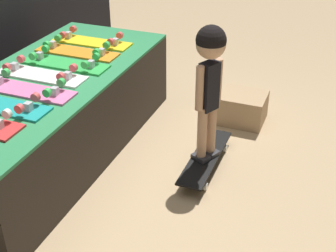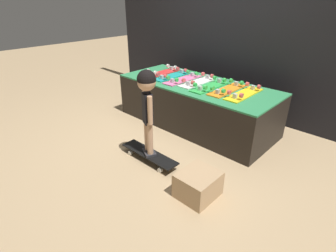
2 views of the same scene
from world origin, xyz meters
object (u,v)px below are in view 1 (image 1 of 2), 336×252
(skateboard_green_on_rack, at_px, (65,63))
(skateboard_on_floor, at_px, (205,158))
(skateboard_white_on_rack, at_px, (41,74))
(skateboard_orange_on_rack, at_px, (77,51))
(skateboard_yellow_on_rack, at_px, (92,41))
(storage_box, at_px, (243,108))
(skateboard_pink_on_rack, at_px, (27,89))
(child, at_px, (210,69))

(skateboard_green_on_rack, bearing_deg, skateboard_on_floor, -90.78)
(skateboard_white_on_rack, xyz_separation_m, skateboard_orange_on_rack, (0.45, -0.01, 0.00))
(skateboard_yellow_on_rack, relative_size, storage_box, 1.77)
(skateboard_green_on_rack, xyz_separation_m, skateboard_on_floor, (-0.01, -1.06, -0.54))
(skateboard_on_floor, height_order, storage_box, storage_box)
(skateboard_pink_on_rack, distance_m, skateboard_yellow_on_rack, 0.90)
(skateboard_yellow_on_rack, bearing_deg, skateboard_pink_on_rack, -177.00)
(skateboard_pink_on_rack, height_order, skateboard_white_on_rack, same)
(skateboard_white_on_rack, bearing_deg, skateboard_on_floor, -79.15)
(skateboard_green_on_rack, relative_size, child, 0.68)
(skateboard_on_floor, bearing_deg, skateboard_pink_on_rack, 112.56)
(skateboard_yellow_on_rack, height_order, skateboard_on_floor, skateboard_yellow_on_rack)
(skateboard_white_on_rack, height_order, child, child)
(skateboard_white_on_rack, relative_size, skateboard_orange_on_rack, 1.00)
(skateboard_green_on_rack, relative_size, skateboard_orange_on_rack, 1.00)
(skateboard_orange_on_rack, bearing_deg, skateboard_pink_on_rack, -176.32)
(skateboard_white_on_rack, height_order, skateboard_on_floor, skateboard_white_on_rack)
(skateboard_orange_on_rack, relative_size, child, 0.68)
(skateboard_green_on_rack, height_order, storage_box, skateboard_green_on_rack)
(skateboard_orange_on_rack, distance_m, skateboard_on_floor, 1.25)
(skateboard_green_on_rack, height_order, skateboard_orange_on_rack, same)
(skateboard_pink_on_rack, distance_m, skateboard_on_floor, 1.26)
(skateboard_green_on_rack, relative_size, skateboard_yellow_on_rack, 1.00)
(storage_box, bearing_deg, child, 173.63)
(skateboard_white_on_rack, height_order, skateboard_yellow_on_rack, same)
(skateboard_on_floor, xyz_separation_m, storage_box, (0.73, -0.08, 0.04))
(skateboard_green_on_rack, bearing_deg, skateboard_pink_on_rack, -179.43)
(storage_box, bearing_deg, skateboard_on_floor, 173.63)
(skateboard_green_on_rack, bearing_deg, storage_box, -57.81)
(skateboard_pink_on_rack, bearing_deg, child, -67.44)
(skateboard_white_on_rack, bearing_deg, storage_box, -51.49)
(skateboard_pink_on_rack, xyz_separation_m, child, (0.44, -1.05, 0.12))
(skateboard_pink_on_rack, bearing_deg, skateboard_green_on_rack, 0.57)
(skateboard_orange_on_rack, bearing_deg, skateboard_green_on_rack, -170.19)
(skateboard_yellow_on_rack, height_order, child, child)
(skateboard_white_on_rack, distance_m, skateboard_on_floor, 1.25)
(skateboard_orange_on_rack, bearing_deg, skateboard_on_floor, -102.36)
(skateboard_white_on_rack, bearing_deg, child, -79.15)
(skateboard_orange_on_rack, relative_size, skateboard_yellow_on_rack, 1.00)
(skateboard_pink_on_rack, bearing_deg, skateboard_orange_on_rack, 3.68)
(skateboard_pink_on_rack, relative_size, skateboard_yellow_on_rack, 1.00)
(storage_box, bearing_deg, skateboard_pink_on_rack, 135.85)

